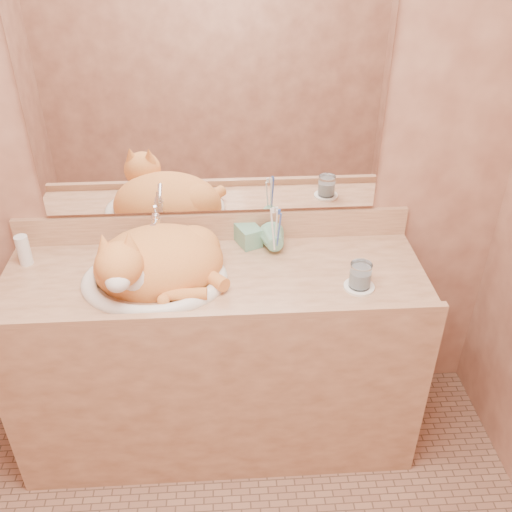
{
  "coord_description": "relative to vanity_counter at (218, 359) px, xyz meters",
  "views": [
    {
      "loc": [
        0.05,
        -1.03,
        2.08
      ],
      "look_at": [
        0.16,
        0.7,
        0.95
      ],
      "focal_mm": 40.0,
      "sensor_mm": 36.0,
      "label": 1
    }
  ],
  "objects": [
    {
      "name": "water_glass",
      "position": [
        0.53,
        -0.11,
        0.48
      ],
      "size": [
        0.08,
        0.08,
        0.09
      ],
      "primitive_type": "cylinder",
      "color": "silver",
      "rests_on": "saucer"
    },
    {
      "name": "faucet",
      "position": [
        -0.22,
        0.18,
        0.52
      ],
      "size": [
        0.07,
        0.14,
        0.19
      ],
      "primitive_type": null,
      "rotation": [
        0.0,
        0.0,
        0.14
      ],
      "color": "white",
      "rests_on": "vanity_counter"
    },
    {
      "name": "lotion_bottle",
      "position": [
        -0.72,
        0.13,
        0.49
      ],
      "size": [
        0.05,
        0.05,
        0.12
      ],
      "primitive_type": "cylinder",
      "color": "white",
      "rests_on": "vanity_counter"
    },
    {
      "name": "toothbrushes",
      "position": [
        0.24,
        0.12,
        0.55
      ],
      "size": [
        0.04,
        0.04,
        0.22
      ],
      "primitive_type": null,
      "color": "white",
      "rests_on": "toothbrush_cup"
    },
    {
      "name": "saucer",
      "position": [
        0.53,
        -0.11,
        0.43
      ],
      "size": [
        0.11,
        0.11,
        0.01
      ],
      "primitive_type": "cylinder",
      "color": "white",
      "rests_on": "vanity_counter"
    },
    {
      "name": "wall_back",
      "position": [
        0.0,
        0.28,
        0.82
      ],
      "size": [
        2.4,
        0.02,
        2.5
      ],
      "primitive_type": "cube",
      "color": "brown",
      "rests_on": "ground"
    },
    {
      "name": "vanity_counter",
      "position": [
        0.0,
        0.0,
        0.0
      ],
      "size": [
        1.6,
        0.55,
        0.85
      ],
      "primitive_type": null,
      "color": "#905E40",
      "rests_on": "floor"
    },
    {
      "name": "mirror",
      "position": [
        0.0,
        0.26,
        0.97
      ],
      "size": [
        1.3,
        0.02,
        0.8
      ],
      "primitive_type": "cube",
      "color": "white",
      "rests_on": "wall_back"
    },
    {
      "name": "sink_basin",
      "position": [
        -0.22,
        -0.02,
        0.51
      ],
      "size": [
        0.54,
        0.45,
        0.16
      ],
      "primitive_type": null,
      "rotation": [
        0.0,
        0.0,
        0.03
      ],
      "color": "white",
      "rests_on": "vanity_counter"
    },
    {
      "name": "soap_dispenser",
      "position": [
        0.16,
        0.17,
        0.52
      ],
      "size": [
        0.11,
        0.11,
        0.18
      ],
      "primitive_type": "imported",
      "rotation": [
        0.0,
        0.0,
        0.41
      ],
      "color": "#67A587",
      "rests_on": "vanity_counter"
    },
    {
      "name": "toothbrush_cup",
      "position": [
        0.24,
        0.12,
        0.47
      ],
      "size": [
        0.12,
        0.12,
        0.1
      ],
      "primitive_type": "imported",
      "rotation": [
        0.0,
        0.0,
        0.12
      ],
      "color": "#67A587",
      "rests_on": "vanity_counter"
    },
    {
      "name": "cat",
      "position": [
        -0.21,
        -0.01,
        0.51
      ],
      "size": [
        0.54,
        0.47,
        0.26
      ],
      "primitive_type": null,
      "rotation": [
        0.0,
        0.0,
        0.16
      ],
      "color": "#CE702F",
      "rests_on": "sink_basin"
    }
  ]
}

